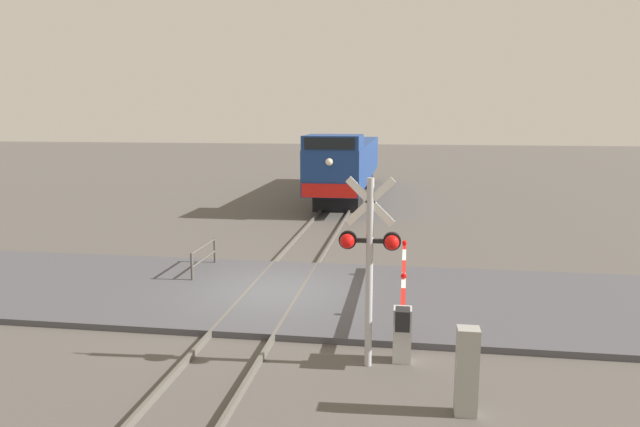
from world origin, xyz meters
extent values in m
plane|color=#514C47|center=(0.00, 0.00, 0.00)|extent=(160.00, 160.00, 0.00)
cube|color=#59544C|center=(-0.72, 0.00, 0.07)|extent=(0.08, 80.00, 0.15)
cube|color=#59544C|center=(0.72, 0.00, 0.07)|extent=(0.08, 80.00, 0.15)
cube|color=#47474C|center=(0.00, 0.00, 0.07)|extent=(36.00, 6.20, 0.15)
cube|color=black|center=(0.00, 15.16, 0.53)|extent=(2.32, 3.20, 1.05)
cube|color=black|center=(0.00, 24.43, 0.53)|extent=(2.32, 3.20, 1.05)
cube|color=navy|center=(0.00, 19.79, 2.14)|extent=(2.72, 16.86, 2.17)
cube|color=navy|center=(0.00, 12.88, 3.56)|extent=(2.67, 3.02, 0.67)
cube|color=black|center=(0.00, 11.34, 3.56)|extent=(2.32, 0.06, 0.54)
cube|color=red|center=(0.00, 11.33, 1.40)|extent=(2.59, 0.08, 0.64)
sphere|color=#F2EACC|center=(0.00, 11.32, 2.73)|extent=(0.36, 0.36, 0.36)
cylinder|color=#ADADB2|center=(2.84, -4.01, 1.86)|extent=(0.14, 0.14, 3.71)
cube|color=white|center=(2.84, -4.01, 3.26)|extent=(0.95, 0.04, 0.95)
cube|color=white|center=(2.84, -4.01, 3.26)|extent=(0.95, 0.04, 0.95)
cube|color=black|center=(2.84, -4.01, 2.51)|extent=(1.04, 0.08, 0.08)
sphere|color=red|center=(2.42, -4.11, 2.51)|extent=(0.28, 0.28, 0.28)
sphere|color=red|center=(3.26, -4.11, 2.51)|extent=(0.28, 0.28, 0.28)
cylinder|color=black|center=(2.42, -3.99, 2.51)|extent=(0.34, 0.14, 0.34)
cylinder|color=black|center=(3.26, -3.99, 2.51)|extent=(0.34, 0.14, 0.34)
cube|color=silver|center=(3.49, -3.70, 0.55)|extent=(0.36, 0.36, 1.10)
cube|color=black|center=(3.49, -4.05, 1.00)|extent=(0.28, 0.36, 0.40)
cube|color=red|center=(3.49, -2.88, 1.00)|extent=(0.10, 1.24, 0.14)
cube|color=white|center=(3.49, -1.64, 1.00)|extent=(0.10, 1.24, 0.14)
cube|color=red|center=(3.49, -0.40, 1.00)|extent=(0.10, 1.24, 0.14)
cube|color=white|center=(3.49, 0.85, 1.00)|extent=(0.10, 1.24, 0.14)
cube|color=red|center=(3.49, 2.09, 1.00)|extent=(0.10, 1.24, 0.14)
sphere|color=red|center=(3.49, -1.53, 1.14)|extent=(0.14, 0.14, 0.14)
sphere|color=red|center=(3.49, 2.01, 1.14)|extent=(0.14, 0.14, 0.14)
cube|color=#999993|center=(4.55, -5.63, 0.74)|extent=(0.36, 0.32, 1.49)
cylinder|color=#4C4742|center=(-2.56, 0.64, 0.47)|extent=(0.08, 0.08, 0.95)
cylinder|color=#4C4742|center=(-2.56, 2.66, 0.47)|extent=(0.08, 0.08, 0.95)
cylinder|color=#4C4742|center=(-2.56, 1.65, 0.91)|extent=(0.06, 2.02, 0.06)
cylinder|color=#4C4742|center=(-2.56, 1.65, 0.52)|extent=(0.06, 2.02, 0.06)
camera|label=1|loc=(3.49, -14.68, 4.89)|focal=32.27mm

